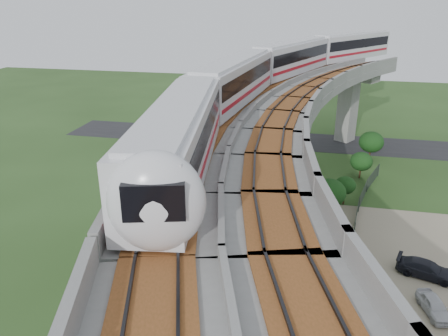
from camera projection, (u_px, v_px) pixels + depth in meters
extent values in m
plane|color=#2A451B|center=(239.00, 259.00, 33.35)|extent=(160.00, 160.00, 0.00)
cube|color=gray|center=(443.00, 300.00, 28.84)|extent=(18.00, 26.00, 0.04)
cube|color=#232326|center=(277.00, 140.00, 60.61)|extent=(60.00, 8.00, 0.03)
cube|color=#99968E|center=(347.00, 111.00, 58.95)|extent=(2.86, 2.93, 8.40)
cube|color=#99968E|center=(351.00, 75.00, 57.17)|extent=(7.21, 5.74, 1.20)
cube|color=#99968E|center=(269.00, 161.00, 41.09)|extent=(2.35, 2.51, 8.40)
cube|color=#99968E|center=(271.00, 111.00, 39.32)|extent=(7.31, 3.58, 1.20)
cube|color=#99968E|center=(222.00, 303.00, 22.15)|extent=(2.35, 2.51, 8.40)
cube|color=#99968E|center=(222.00, 220.00, 20.38)|extent=(7.31, 3.58, 1.20)
cube|color=gray|center=(329.00, 73.00, 52.58)|extent=(16.42, 20.91, 0.80)
cube|color=gray|center=(298.00, 62.00, 54.72)|extent=(8.66, 17.08, 1.00)
cube|color=gray|center=(365.00, 69.00, 49.78)|extent=(8.66, 17.08, 1.00)
cube|color=brown|center=(313.00, 67.00, 53.68)|extent=(10.68, 18.08, 0.12)
cube|color=black|center=(313.00, 66.00, 53.63)|extent=(9.69, 17.59, 0.12)
cube|color=brown|center=(347.00, 71.00, 51.15)|extent=(10.68, 18.08, 0.12)
cube|color=black|center=(347.00, 70.00, 51.11)|extent=(9.69, 17.59, 0.12)
cube|color=gray|center=(267.00, 104.00, 37.81)|extent=(11.77, 20.03, 0.80)
cube|color=gray|center=(221.00, 90.00, 38.89)|extent=(3.22, 18.71, 1.00)
cube|color=gray|center=(318.00, 97.00, 36.07)|extent=(3.22, 18.71, 1.00)
cube|color=brown|center=(243.00, 96.00, 38.37)|extent=(5.44, 19.05, 0.12)
cube|color=black|center=(243.00, 95.00, 38.32)|extent=(4.35, 18.88, 0.12)
cube|color=brown|center=(293.00, 100.00, 36.92)|extent=(5.44, 19.05, 0.12)
cube|color=black|center=(293.00, 99.00, 36.88)|extent=(4.35, 18.88, 0.12)
cube|color=gray|center=(224.00, 189.00, 21.22)|extent=(11.77, 20.03, 0.80)
cube|color=gray|center=(135.00, 170.00, 21.11)|extent=(3.22, 18.71, 1.00)
cube|color=gray|center=(314.00, 174.00, 20.67)|extent=(3.22, 18.71, 1.00)
cube|color=brown|center=(178.00, 179.00, 21.17)|extent=(5.44, 19.05, 0.12)
cube|color=black|center=(178.00, 177.00, 21.12)|extent=(4.35, 18.88, 0.12)
cube|color=brown|center=(269.00, 181.00, 20.94)|extent=(5.44, 19.05, 0.12)
cube|color=black|center=(269.00, 179.00, 20.89)|extent=(4.35, 18.88, 0.12)
cube|color=silver|center=(180.00, 139.00, 21.25)|extent=(4.76, 15.23, 3.20)
cube|color=silver|center=(178.00, 105.00, 20.62)|extent=(4.13, 14.41, 0.22)
cube|color=black|center=(179.00, 130.00, 21.08)|extent=(4.74, 14.64, 1.15)
cube|color=#AF111F|center=(180.00, 154.00, 21.53)|extent=(4.74, 14.64, 0.30)
cube|color=black|center=(181.00, 167.00, 21.79)|extent=(3.66, 12.89, 0.28)
cube|color=silver|center=(234.00, 81.00, 35.43)|extent=(4.34, 15.21, 3.20)
cube|color=silver|center=(234.00, 60.00, 34.80)|extent=(3.72, 14.40, 0.22)
cube|color=black|center=(234.00, 76.00, 35.27)|extent=(4.34, 14.62, 1.15)
cube|color=#AF111F|center=(234.00, 90.00, 35.71)|extent=(4.34, 14.62, 0.30)
cube|color=black|center=(234.00, 99.00, 35.97)|extent=(3.30, 12.88, 0.28)
cube|color=silver|center=(292.00, 58.00, 48.48)|extent=(7.83, 14.98, 3.20)
cube|color=silver|center=(292.00, 42.00, 47.85)|extent=(7.06, 14.09, 0.22)
cube|color=black|center=(292.00, 54.00, 48.32)|extent=(7.68, 14.44, 1.15)
cube|color=#AF111F|center=(291.00, 65.00, 48.76)|extent=(7.68, 14.44, 0.30)
cube|color=black|center=(291.00, 71.00, 49.02)|extent=(6.29, 12.60, 0.28)
cube|color=silver|center=(352.00, 46.00, 59.58)|extent=(10.83, 13.83, 3.20)
cube|color=silver|center=(353.00, 33.00, 58.95)|extent=(9.96, 12.90, 0.22)
cube|color=black|center=(352.00, 43.00, 59.41)|extent=(10.54, 13.37, 1.15)
cube|color=#AF111F|center=(351.00, 52.00, 59.86)|extent=(10.54, 13.37, 0.30)
cube|color=black|center=(351.00, 57.00, 60.12)|extent=(8.89, 11.52, 0.28)
ellipsoid|color=silver|center=(156.00, 202.00, 14.46)|extent=(3.68, 2.60, 3.64)
cylinder|color=#2D382D|center=(379.00, 170.00, 48.26)|extent=(0.08, 0.08, 1.50)
cube|color=#2D382D|center=(373.00, 177.00, 46.32)|extent=(1.69, 4.77, 1.40)
cylinder|color=#2D382D|center=(367.00, 185.00, 44.33)|extent=(0.08, 0.08, 1.50)
cube|color=#2D382D|center=(363.00, 195.00, 42.28)|extent=(1.23, 4.91, 1.40)
cylinder|color=#2D382D|center=(359.00, 205.00, 40.19)|extent=(0.08, 0.08, 1.50)
cube|color=#2D382D|center=(356.00, 217.00, 38.06)|extent=(0.75, 4.99, 1.40)
cylinder|color=#2D382D|center=(355.00, 230.00, 35.88)|extent=(0.08, 0.08, 1.50)
cube|color=#2D382D|center=(354.00, 246.00, 33.68)|extent=(0.27, 5.04, 1.40)
cylinder|color=#2D382D|center=(356.00, 264.00, 31.44)|extent=(0.08, 0.08, 1.50)
cube|color=#2D382D|center=(359.00, 284.00, 29.18)|extent=(0.27, 5.04, 1.40)
cylinder|color=#2D382D|center=(365.00, 309.00, 26.91)|extent=(0.08, 0.08, 1.50)
cylinder|color=#382314|center=(370.00, 154.00, 53.07)|extent=(0.18, 0.18, 1.41)
ellipsoid|color=#123B16|center=(371.00, 142.00, 52.49)|extent=(2.94, 2.94, 2.50)
cylinder|color=#382314|center=(360.00, 173.00, 47.85)|extent=(0.18, 0.18, 1.22)
ellipsoid|color=#123B16|center=(361.00, 161.00, 47.36)|extent=(2.40, 2.40, 2.04)
cylinder|color=#382314|center=(344.00, 197.00, 41.81)|extent=(0.18, 0.18, 1.39)
ellipsoid|color=#123B16|center=(345.00, 185.00, 41.33)|extent=(1.98, 1.98, 1.68)
cylinder|color=#382314|center=(328.00, 209.00, 39.60)|extent=(0.18, 0.18, 1.42)
ellipsoid|color=#123B16|center=(329.00, 193.00, 39.01)|extent=(2.95, 2.95, 2.51)
cylinder|color=#382314|center=(324.00, 254.00, 32.71)|extent=(0.18, 0.18, 1.31)
ellipsoid|color=#123B16|center=(326.00, 236.00, 32.12)|extent=(3.11, 3.11, 2.64)
cylinder|color=#382314|center=(342.00, 299.00, 27.77)|extent=(0.18, 0.18, 1.49)
ellipsoid|color=#123B16|center=(344.00, 282.00, 27.28)|extent=(1.89, 1.89, 1.60)
imported|color=silver|center=(434.00, 306.00, 27.45)|extent=(1.97, 3.33, 1.06)
imported|color=black|center=(426.00, 269.00, 31.03)|extent=(4.35, 2.82, 1.17)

